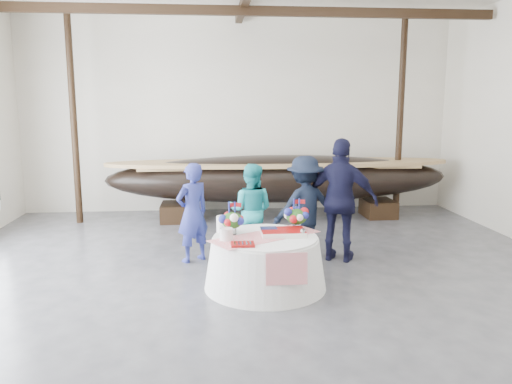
{
  "coord_description": "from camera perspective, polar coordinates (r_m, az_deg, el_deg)",
  "views": [
    {
      "loc": [
        -0.68,
        -5.84,
        2.53
      ],
      "look_at": [
        0.05,
        2.15,
        1.1
      ],
      "focal_mm": 35.0,
      "sensor_mm": 36.0,
      "label": 1
    }
  ],
  "objects": [
    {
      "name": "floor",
      "position": [
        6.41,
        1.31,
        -13.17
      ],
      "size": [
        10.0,
        12.0,
        0.01
      ],
      "primitive_type": "cube",
      "color": "#3D3D42",
      "rests_on": "ground"
    },
    {
      "name": "wall_back",
      "position": [
        11.87,
        -1.99,
        8.76
      ],
      "size": [
        10.0,
        0.02,
        4.5
      ],
      "primitive_type": "cube",
      "color": "silver",
      "rests_on": "ground"
    },
    {
      "name": "longboat_display",
      "position": [
        10.98,
        2.7,
        1.58
      ],
      "size": [
        7.54,
        1.51,
        1.41
      ],
      "color": "black",
      "rests_on": "ground"
    },
    {
      "name": "banquet_table",
      "position": [
        6.98,
        1.06,
        -7.98
      ],
      "size": [
        1.69,
        1.69,
        0.73
      ],
      "color": "white",
      "rests_on": "ground"
    },
    {
      "name": "tabletop_items",
      "position": [
        6.99,
        0.8,
        -3.58
      ],
      "size": [
        1.62,
        1.28,
        0.4
      ],
      "color": "red",
      "rests_on": "banquet_table"
    },
    {
      "name": "guest_woman_blue",
      "position": [
        8.06,
        -7.27,
        -2.36
      ],
      "size": [
        0.7,
        0.65,
        1.6
      ],
      "primitive_type": "imported",
      "rotation": [
        0.0,
        0.0,
        3.77
      ],
      "color": "navy",
      "rests_on": "ground"
    },
    {
      "name": "guest_woman_teal",
      "position": [
        8.29,
        -0.59,
        -2.09
      ],
      "size": [
        0.9,
        0.79,
        1.56
      ],
      "primitive_type": "imported",
      "rotation": [
        0.0,
        0.0,
        2.84
      ],
      "color": "#23AEB5",
      "rests_on": "ground"
    },
    {
      "name": "guest_man_left",
      "position": [
        8.2,
        5.59,
        -1.77
      ],
      "size": [
        1.22,
        0.89,
        1.7
      ],
      "primitive_type": "imported",
      "rotation": [
        0.0,
        0.0,
        3.4
      ],
      "color": "black",
      "rests_on": "ground"
    },
    {
      "name": "guest_man_right",
      "position": [
        8.11,
        9.7,
        -0.95
      ],
      "size": [
        1.26,
        0.95,
        1.99
      ],
      "primitive_type": "imported",
      "rotation": [
        0.0,
        0.0,
        2.68
      ],
      "color": "black",
      "rests_on": "ground"
    }
  ]
}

